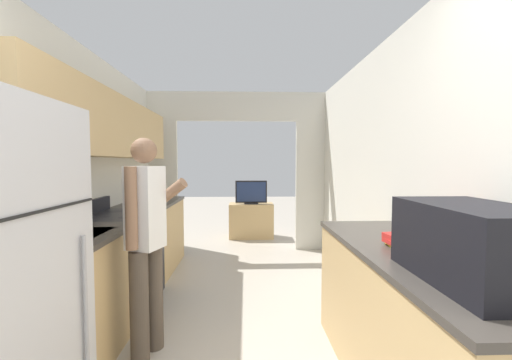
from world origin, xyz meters
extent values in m
cube|color=silver|center=(-1.42, 1.52, 1.25)|extent=(0.06, 6.65, 2.50)
cube|color=tan|center=(-1.23, 2.50, 1.76)|extent=(0.32, 2.94, 0.61)
cube|color=silver|center=(1.42, 1.52, 1.25)|extent=(0.06, 6.65, 2.50)
cube|color=silver|center=(-1.26, 4.28, 1.02)|extent=(0.65, 0.06, 2.05)
cube|color=silver|center=(1.26, 4.28, 1.02)|extent=(0.65, 0.06, 2.05)
cube|color=silver|center=(0.00, 4.28, 2.27)|extent=(3.18, 0.06, 0.45)
cube|color=tan|center=(-1.09, 1.51, 0.43)|extent=(0.60, 0.96, 0.86)
cube|color=#3D3833|center=(-1.09, 1.50, 0.88)|extent=(0.62, 0.97, 0.03)
cube|color=tan|center=(-1.09, 3.37, 0.43)|extent=(0.60, 1.21, 0.86)
cube|color=#3D3833|center=(-1.09, 3.37, 0.88)|extent=(0.62, 1.22, 0.03)
cube|color=#9EA3A8|center=(-1.09, 1.55, 0.89)|extent=(0.42, 0.44, 0.00)
cube|color=tan|center=(1.09, 1.04, 0.43)|extent=(0.60, 1.79, 0.86)
cube|color=#3D3833|center=(1.09, 1.04, 0.88)|extent=(0.62, 1.82, 0.03)
cube|color=black|center=(-0.69, 0.64, 1.21)|extent=(0.01, 0.71, 0.01)
cylinder|color=#99999E|center=(-0.67, 0.87, 0.70)|extent=(0.02, 0.02, 0.67)
cube|color=black|center=(-1.08, 2.38, 0.45)|extent=(0.62, 0.78, 0.90)
cube|color=black|center=(-0.77, 2.38, 0.45)|extent=(0.01, 0.53, 0.27)
cylinder|color=#B7B7BC|center=(-0.75, 2.38, 0.67)|extent=(0.02, 0.62, 0.02)
cube|color=black|center=(-1.37, 2.38, 0.97)|extent=(0.04, 0.78, 0.14)
cylinder|color=#232328|center=(-0.96, 2.20, 0.89)|extent=(0.16, 0.16, 0.01)
cylinder|color=#232328|center=(-0.96, 2.55, 0.89)|extent=(0.16, 0.16, 0.01)
cylinder|color=#232328|center=(-1.20, 2.20, 0.89)|extent=(0.16, 0.16, 0.01)
cylinder|color=#232328|center=(-1.20, 2.55, 0.89)|extent=(0.16, 0.16, 0.01)
cylinder|color=#4C4238|center=(-0.61, 1.47, 0.39)|extent=(0.17, 0.17, 0.79)
cylinder|color=#4C4238|center=(-0.56, 1.63, 0.39)|extent=(0.17, 0.17, 0.79)
cube|color=white|center=(-0.58, 1.55, 1.08)|extent=(0.27, 0.27, 0.59)
cylinder|color=#8C664C|center=(-0.63, 1.41, 1.10)|extent=(0.10, 0.10, 0.56)
cylinder|color=#8C664C|center=(-0.53, 1.69, 1.10)|extent=(0.50, 0.24, 0.39)
sphere|color=#8C664C|center=(-0.58, 1.55, 1.49)|extent=(0.18, 0.18, 0.18)
cube|color=black|center=(1.09, 0.57, 1.00)|extent=(0.40, 0.64, 0.21)
cube|color=black|center=(1.09, 0.57, 1.17)|extent=(0.40, 0.64, 0.12)
cube|color=#2D2D33|center=(1.09, 0.91, 1.16)|extent=(0.24, 0.02, 0.10)
cube|color=gold|center=(1.10, 1.09, 0.91)|extent=(0.24, 0.25, 0.02)
cube|color=red|center=(1.10, 1.07, 0.93)|extent=(0.25, 0.28, 0.02)
cube|color=red|center=(1.09, 1.08, 0.96)|extent=(0.23, 0.28, 0.03)
cube|color=tan|center=(0.24, 5.10, 0.32)|extent=(0.81, 0.42, 0.64)
cube|color=black|center=(0.24, 5.06, 0.65)|extent=(0.25, 0.16, 0.02)
cube|color=black|center=(0.24, 5.06, 0.86)|extent=(0.58, 0.04, 0.41)
cube|color=navy|center=(0.24, 5.03, 0.86)|extent=(0.53, 0.01, 0.36)
camera|label=1|loc=(0.13, -0.70, 1.40)|focal=22.00mm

